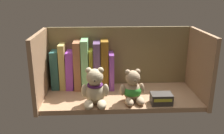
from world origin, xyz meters
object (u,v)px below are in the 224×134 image
object	(u,v)px
book_2	(70,69)
teddy_bear_smaller	(133,89)
small_product_box	(161,99)
book_4	(85,63)
book_7	(105,64)
book_6	(97,64)
teddy_bear_larger	(95,89)
book_3	(78,64)
book_1	(63,66)
book_8	(111,69)
book_5	(91,68)
book_0	(56,69)

from	to	relation	value
book_2	teddy_bear_smaller	bearing A→B (deg)	-32.27
teddy_bear_smaller	small_product_box	distance (cm)	12.14
book_4	small_product_box	xyz separation A→B (cm)	(31.29, -19.85, -9.35)
small_product_box	book_4	bearing A→B (deg)	147.61
small_product_box	book_7	bearing A→B (deg)	138.51
book_6	teddy_bear_larger	size ratio (longest dim) A/B	1.41
teddy_bear_larger	book_7	bearing A→B (deg)	77.71
book_2	book_4	bearing A→B (deg)	0.00
book_4	teddy_bear_smaller	size ratio (longest dim) A/B	1.68
book_7	book_3	bearing A→B (deg)	180.00
book_4	small_product_box	world-z (taller)	book_4
book_3	small_product_box	size ratio (longest dim) A/B	2.61
book_4	teddy_bear_smaller	world-z (taller)	book_4
book_1	book_8	bearing A→B (deg)	0.00
teddy_bear_larger	book_6	bearing A→B (deg)	88.04
book_6	teddy_bear_larger	distance (cm)	19.63
book_8	teddy_bear_larger	world-z (taller)	book_8
book_8	teddy_bear_smaller	xyz separation A→B (cm)	(7.99, -17.00, -2.91)
book_3	book_8	size ratio (longest dim) A/B	1.33
book_1	book_2	bearing A→B (deg)	0.00
book_2	book_3	size ratio (longest dim) A/B	0.79
book_5	teddy_bear_larger	distance (cm)	19.41
book_0	small_product_box	xyz separation A→B (cm)	(45.03, -19.85, -6.64)
book_0	teddy_bear_smaller	world-z (taller)	book_0
book_5	book_7	distance (cm)	6.52
small_product_box	book_2	bearing A→B (deg)	152.59
book_0	teddy_bear_larger	size ratio (longest dim) A/B	1.15
book_0	book_4	size ratio (longest dim) A/B	0.76
book_8	book_3	bearing A→B (deg)	180.00
book_8	book_0	bearing A→B (deg)	180.00
book_1	book_5	world-z (taller)	book_1
book_3	book_0	bearing A→B (deg)	180.00
book_1	teddy_bear_smaller	distance (cm)	35.06
teddy_bear_larger	teddy_bear_smaller	distance (cm)	15.46
book_2	book_5	world-z (taller)	book_5
book_0	book_6	bearing A→B (deg)	0.00
book_2	book_8	world-z (taller)	book_2
book_7	book_8	distance (cm)	4.20
book_1	book_3	xyz separation A→B (cm)	(6.90, 0.00, 0.69)
book_3	teddy_bear_smaller	world-z (taller)	book_3
book_1	small_product_box	size ratio (longest dim) A/B	2.45
book_8	book_2	bearing A→B (deg)	180.00
book_1	book_6	bearing A→B (deg)	0.00
book_0	book_6	world-z (taller)	book_6
book_1	book_6	world-z (taller)	book_6
book_6	book_5	bearing A→B (deg)	180.00
book_8	book_7	bearing A→B (deg)	180.00
book_1	teddy_bear_larger	bearing A→B (deg)	-51.92
book_2	book_7	bearing A→B (deg)	0.00
book_1	teddy_bear_smaller	bearing A→B (deg)	-29.32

